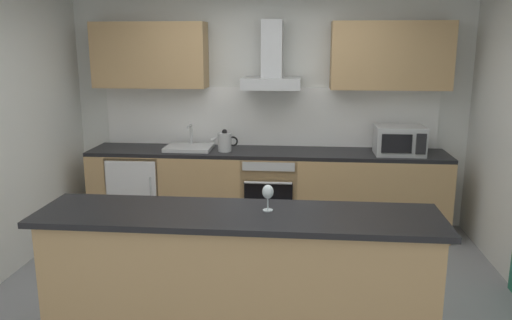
{
  "coord_description": "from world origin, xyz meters",
  "views": [
    {
      "loc": [
        0.39,
        -3.8,
        2.02
      ],
      "look_at": [
        -0.01,
        0.44,
        1.05
      ],
      "focal_mm": 35.52,
      "sensor_mm": 36.0,
      "label": 1
    }
  ],
  "objects_px": {
    "refrigerator": "(140,190)",
    "kettle": "(225,142)",
    "microwave": "(399,140)",
    "range_hood": "(272,67)",
    "sink": "(189,147)",
    "wine_glass": "(268,193)",
    "oven": "(270,191)"
  },
  "relations": [
    {
      "from": "sink",
      "to": "wine_glass",
      "type": "distance_m",
      "value": 2.37
    },
    {
      "from": "oven",
      "to": "refrigerator",
      "type": "xyz_separation_m",
      "value": [
        -1.47,
        -0.0,
        -0.03
      ]
    },
    {
      "from": "range_hood",
      "to": "wine_glass",
      "type": "relative_size",
      "value": 4.05
    },
    {
      "from": "sink",
      "to": "kettle",
      "type": "distance_m",
      "value": 0.41
    },
    {
      "from": "microwave",
      "to": "sink",
      "type": "xyz_separation_m",
      "value": [
        -2.24,
        0.04,
        -0.12
      ]
    },
    {
      "from": "oven",
      "to": "microwave",
      "type": "distance_m",
      "value": 1.47
    },
    {
      "from": "oven",
      "to": "range_hood",
      "type": "height_order",
      "value": "range_hood"
    },
    {
      "from": "refrigerator",
      "to": "kettle",
      "type": "distance_m",
      "value": 1.14
    },
    {
      "from": "kettle",
      "to": "range_hood",
      "type": "height_order",
      "value": "range_hood"
    },
    {
      "from": "range_hood",
      "to": "wine_glass",
      "type": "distance_m",
      "value": 2.37
    },
    {
      "from": "sink",
      "to": "wine_glass",
      "type": "xyz_separation_m",
      "value": [
        1.02,
        -2.13,
        0.14
      ]
    },
    {
      "from": "sink",
      "to": "wine_glass",
      "type": "relative_size",
      "value": 2.81
    },
    {
      "from": "oven",
      "to": "kettle",
      "type": "height_order",
      "value": "kettle"
    },
    {
      "from": "microwave",
      "to": "kettle",
      "type": "distance_m",
      "value": 1.84
    },
    {
      "from": "refrigerator",
      "to": "kettle",
      "type": "xyz_separation_m",
      "value": [
        0.98,
        -0.03,
        0.58
      ]
    },
    {
      "from": "oven",
      "to": "kettle",
      "type": "bearing_deg",
      "value": -176.06
    },
    {
      "from": "range_hood",
      "to": "microwave",
      "type": "bearing_deg",
      "value": -6.66
    },
    {
      "from": "microwave",
      "to": "sink",
      "type": "bearing_deg",
      "value": 179.01
    },
    {
      "from": "refrigerator",
      "to": "kettle",
      "type": "bearing_deg",
      "value": -1.82
    },
    {
      "from": "oven",
      "to": "refrigerator",
      "type": "distance_m",
      "value": 1.47
    },
    {
      "from": "microwave",
      "to": "wine_glass",
      "type": "distance_m",
      "value": 2.43
    },
    {
      "from": "oven",
      "to": "refrigerator",
      "type": "bearing_deg",
      "value": -179.89
    },
    {
      "from": "range_hood",
      "to": "kettle",
      "type": "bearing_deg",
      "value": -161.56
    },
    {
      "from": "sink",
      "to": "range_hood",
      "type": "bearing_deg",
      "value": 7.56
    },
    {
      "from": "microwave",
      "to": "range_hood",
      "type": "bearing_deg",
      "value": 173.34
    },
    {
      "from": "microwave",
      "to": "range_hood",
      "type": "distance_m",
      "value": 1.54
    },
    {
      "from": "sink",
      "to": "microwave",
      "type": "bearing_deg",
      "value": -0.99
    },
    {
      "from": "refrigerator",
      "to": "oven",
      "type": "bearing_deg",
      "value": 0.11
    },
    {
      "from": "kettle",
      "to": "range_hood",
      "type": "xyz_separation_m",
      "value": [
        0.49,
        0.16,
        0.78
      ]
    },
    {
      "from": "wine_glass",
      "to": "microwave",
      "type": "bearing_deg",
      "value": 59.72
    },
    {
      "from": "refrigerator",
      "to": "range_hood",
      "type": "distance_m",
      "value": 2.01
    },
    {
      "from": "refrigerator",
      "to": "microwave",
      "type": "distance_m",
      "value": 2.88
    }
  ]
}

